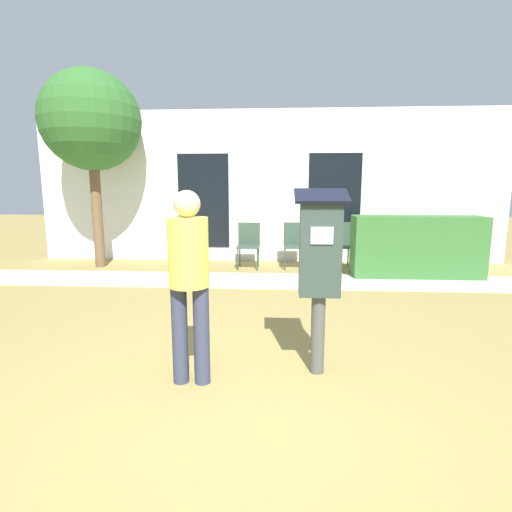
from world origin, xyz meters
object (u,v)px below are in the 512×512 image
at_px(outdoor_chair_left, 249,241).
at_px(person_standing, 189,273).
at_px(parking_meter, 320,258).
at_px(outdoor_chair_middle, 295,241).
at_px(outdoor_chair_right, 340,241).

bearing_deg(outdoor_chair_left, person_standing, -74.29).
xyz_separation_m(parking_meter, outdoor_chair_middle, (-0.05, 4.63, -0.49)).
bearing_deg(outdoor_chair_left, outdoor_chair_right, 22.39).
relative_size(outdoor_chair_left, outdoor_chair_middle, 1.00).
bearing_deg(outdoor_chair_right, outdoor_chair_middle, -162.53).
distance_m(outdoor_chair_left, outdoor_chair_right, 1.84).
bearing_deg(parking_meter, outdoor_chair_middle, 90.64).
bearing_deg(outdoor_chair_middle, person_standing, -97.53).
xyz_separation_m(parking_meter, person_standing, (-1.05, -0.25, -0.09)).
height_order(parking_meter, outdoor_chair_right, parking_meter).
xyz_separation_m(parking_meter, outdoor_chair_right, (0.86, 4.74, -0.49)).
bearing_deg(outdoor_chair_middle, outdoor_chair_left, -171.80).
distance_m(parking_meter, outdoor_chair_right, 4.85).
height_order(parking_meter, person_standing, parking_meter).
relative_size(person_standing, outdoor_chair_right, 1.76).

